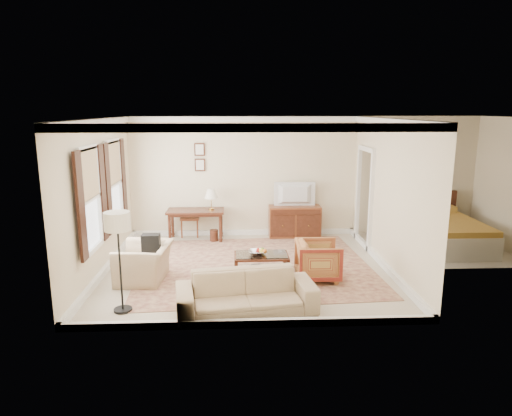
{
  "coord_description": "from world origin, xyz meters",
  "views": [
    {
      "loc": [
        -0.2,
        -8.5,
        3.08
      ],
      "look_at": [
        0.2,
        0.3,
        1.15
      ],
      "focal_mm": 32.0,
      "sensor_mm": 36.0,
      "label": 1
    }
  ],
  "objects": [
    {
      "name": "window_rear",
      "position": [
        -2.7,
        0.9,
        1.55
      ],
      "size": [
        0.12,
        1.56,
        1.8
      ],
      "primitive_type": null,
      "color": "#CCB284",
      "rests_on": "room_shell"
    },
    {
      "name": "sideboard",
      "position": [
        1.23,
        2.23,
        0.38
      ],
      "size": [
        1.25,
        0.48,
        0.77
      ],
      "primitive_type": "cube",
      "color": "brown",
      "rests_on": "room_shell"
    },
    {
      "name": "floor_lamp",
      "position": [
        -1.97,
        -1.84,
        1.32
      ],
      "size": [
        0.39,
        0.39,
        1.58
      ],
      "color": "black",
      "rests_on": "room_shell"
    },
    {
      "name": "desk_chair",
      "position": [
        -1.32,
        2.42,
        0.53
      ],
      "size": [
        0.53,
        0.53,
        1.05
      ],
      "primitive_type": null,
      "rotation": [
        0.0,
        0.0,
        -0.2
      ],
      "color": "brown",
      "rests_on": "room_shell"
    },
    {
      "name": "striped_armchair",
      "position": [
        1.3,
        -0.63,
        0.4
      ],
      "size": [
        0.74,
        0.78,
        0.79
      ],
      "primitive_type": "imported",
      "rotation": [
        0.0,
        0.0,
        1.55
      ],
      "color": "maroon",
      "rests_on": "room_shell"
    },
    {
      "name": "room_shell",
      "position": [
        0.0,
        0.0,
        2.47
      ],
      "size": [
        5.51,
        5.01,
        2.91
      ],
      "color": "beige",
      "rests_on": "ground"
    },
    {
      "name": "backpack",
      "position": [
        -1.74,
        -0.48,
        0.7
      ],
      "size": [
        0.33,
        0.38,
        0.4
      ],
      "primitive_type": "cube",
      "rotation": [
        0.0,
        0.0,
        -1.98
      ],
      "color": "black",
      "rests_on": "club_armchair"
    },
    {
      "name": "sofa",
      "position": [
        -0.05,
        -1.95,
        0.41
      ],
      "size": [
        2.19,
        0.92,
        0.83
      ],
      "primitive_type": "imported",
      "rotation": [
        0.0,
        0.0,
        0.14
      ],
      "color": "tan",
      "rests_on": "room_shell"
    },
    {
      "name": "rug",
      "position": [
        0.17,
        0.13,
        0.01
      ],
      "size": [
        4.75,
        4.14,
        0.01
      ],
      "primitive_type": "cube",
      "rotation": [
        0.0,
        0.0,
        0.06
      ],
      "color": "#5A1E23",
      "rests_on": "room_shell"
    },
    {
      "name": "window_front",
      "position": [
        -2.7,
        -0.7,
        1.55
      ],
      "size": [
        0.12,
        1.56,
        1.8
      ],
      "primitive_type": null,
      "color": "#CCB284",
      "rests_on": "room_shell"
    },
    {
      "name": "desk_lamp",
      "position": [
        -0.78,
        2.07,
        0.98
      ],
      "size": [
        0.32,
        0.32,
        0.5
      ],
      "primitive_type": null,
      "color": "silver",
      "rests_on": "writing_desk"
    },
    {
      "name": "writing_desk",
      "position": [
        -1.15,
        2.07,
        0.62
      ],
      "size": [
        1.34,
        0.67,
        0.73
      ],
      "color": "#4E2416",
      "rests_on": "room_shell"
    },
    {
      "name": "fruit_bowl",
      "position": [
        0.18,
        -0.42,
        0.48
      ],
      "size": [
        0.42,
        0.42,
        0.1
      ],
      "primitive_type": "imported",
      "color": "silver",
      "rests_on": "coffee_table"
    },
    {
      "name": "book_b",
      "position": [
        0.48,
        -0.52,
        0.16
      ],
      "size": [
        0.28,
        0.09,
        0.38
      ],
      "primitive_type": "imported",
      "rotation": [
        0.0,
        0.0,
        -0.22
      ],
      "color": "brown",
      "rests_on": "coffee_table"
    },
    {
      "name": "coffee_table",
      "position": [
        0.27,
        -0.4,
        0.32
      ],
      "size": [
        1.01,
        0.6,
        0.43
      ],
      "rotation": [
        0.0,
        0.0,
        0.01
      ],
      "color": "#4E2416",
      "rests_on": "room_shell"
    },
    {
      "name": "annex_bedroom",
      "position": [
        4.49,
        1.15,
        0.34
      ],
      "size": [
        3.0,
        2.7,
        2.9
      ],
      "color": "beige",
      "rests_on": "ground"
    },
    {
      "name": "club_armchair",
      "position": [
        -1.87,
        -0.54,
        0.45
      ],
      "size": [
        0.76,
        1.09,
        0.9
      ],
      "primitive_type": "imported",
      "rotation": [
        0.0,
        0.0,
        -1.66
      ],
      "color": "tan",
      "rests_on": "room_shell"
    },
    {
      "name": "book_a",
      "position": [
        0.09,
        -0.4,
        0.17
      ],
      "size": [
        0.28,
        0.11,
        0.38
      ],
      "primitive_type": "imported",
      "rotation": [
        0.0,
        0.0,
        0.25
      ],
      "color": "brown",
      "rests_on": "coffee_table"
    },
    {
      "name": "framed_prints",
      "position": [
        -1.05,
        2.47,
        1.94
      ],
      "size": [
        0.25,
        0.04,
        0.68
      ],
      "primitive_type": null,
      "color": "#4E2416",
      "rests_on": "room_shell"
    },
    {
      "name": "doorway",
      "position": [
        2.71,
        1.5,
        1.08
      ],
      "size": [
        0.1,
        1.12,
        2.25
      ],
      "primitive_type": null,
      "color": "white",
      "rests_on": "room_shell"
    },
    {
      "name": "tv",
      "position": [
        1.23,
        2.21,
        1.24
      ],
      "size": [
        0.95,
        0.55,
        0.12
      ],
      "primitive_type": "imported",
      "rotation": [
        0.0,
        0.0,
        3.14
      ],
      "color": "black",
      "rests_on": "sideboard"
    }
  ]
}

